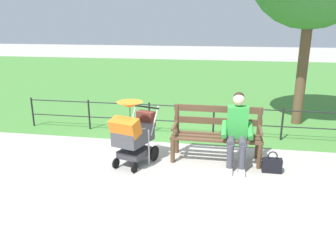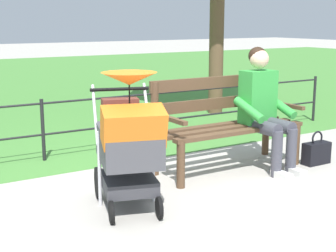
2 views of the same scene
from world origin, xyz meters
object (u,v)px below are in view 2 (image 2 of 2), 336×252
(person_on_bench, at_px, (265,105))
(handbag, at_px, (316,153))
(park_bench, at_px, (224,119))
(stroller, at_px, (129,140))

(person_on_bench, xyz_separation_m, handbag, (-0.60, 0.20, -0.55))
(park_bench, relative_size, person_on_bench, 1.26)
(park_bench, xyz_separation_m, stroller, (1.40, 0.54, 0.07))
(park_bench, height_order, stroller, stroller)
(park_bench, distance_m, stroller, 1.51)
(person_on_bench, xyz_separation_m, stroller, (1.76, 0.31, -0.08))
(handbag, bearing_deg, person_on_bench, -18.91)
(person_on_bench, bearing_deg, park_bench, -32.28)
(park_bench, bearing_deg, stroller, 20.95)
(stroller, height_order, handbag, stroller)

